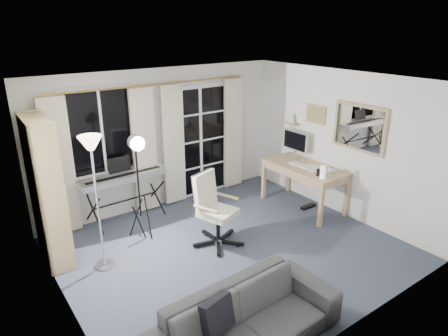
# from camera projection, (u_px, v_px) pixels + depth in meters

# --- Properties ---
(floor) EXTENTS (4.50, 4.00, 0.02)m
(floor) POSITION_uv_depth(u_px,v_px,m) (231.00, 250.00, 5.78)
(floor) COLOR #343B4C
(floor) RESTS_ON ground
(window) EXTENTS (1.20, 0.08, 1.40)m
(window) POSITION_uv_depth(u_px,v_px,m) (101.00, 131.00, 6.19)
(window) COLOR white
(window) RESTS_ON floor
(french_door) EXTENTS (1.32, 0.09, 2.11)m
(french_door) POSITION_uv_depth(u_px,v_px,m) (200.00, 142.00, 7.34)
(french_door) COLOR white
(french_door) RESTS_ON floor
(curtains) EXTENTS (3.60, 0.07, 2.13)m
(curtains) POSITION_uv_depth(u_px,v_px,m) (158.00, 148.00, 6.76)
(curtains) COLOR gold
(curtains) RESTS_ON floor
(bookshelf) EXTENTS (0.36, 0.94, 2.00)m
(bookshelf) POSITION_uv_depth(u_px,v_px,m) (44.00, 196.00, 5.25)
(bookshelf) COLOR tan
(bookshelf) RESTS_ON floor
(torchiere_lamp) EXTENTS (0.33, 0.33, 1.82)m
(torchiere_lamp) POSITION_uv_depth(u_px,v_px,m) (93.00, 164.00, 4.89)
(torchiere_lamp) COLOR #B2B2B7
(torchiere_lamp) RESTS_ON floor
(keyboard_piano) EXTENTS (1.41, 0.72, 1.01)m
(keyboard_piano) POSITION_uv_depth(u_px,v_px,m) (123.00, 178.00, 6.33)
(keyboard_piano) COLOR black
(keyboard_piano) RESTS_ON floor
(studio_light) EXTENTS (0.32, 0.33, 1.67)m
(studio_light) POSITION_uv_depth(u_px,v_px,m) (137.00, 155.00, 5.59)
(studio_light) COLOR black
(studio_light) RESTS_ON floor
(office_chair) EXTENTS (0.75, 0.72, 1.08)m
(office_chair) POSITION_uv_depth(u_px,v_px,m) (211.00, 203.00, 5.78)
(office_chair) COLOR black
(office_chair) RESTS_ON floor
(desk) EXTENTS (0.73, 1.45, 0.77)m
(desk) POSITION_uv_depth(u_px,v_px,m) (304.00, 171.00, 6.88)
(desk) COLOR tan
(desk) RESTS_ON floor
(monitor) EXTENTS (0.19, 0.56, 0.48)m
(monitor) POSITION_uv_depth(u_px,v_px,m) (295.00, 142.00, 7.20)
(monitor) COLOR silver
(monitor) RESTS_ON desk
(desk_clutter) EXTENTS (0.45, 0.88, 0.98)m
(desk_clutter) POSITION_uv_depth(u_px,v_px,m) (312.00, 180.00, 6.69)
(desk_clutter) COLOR white
(desk_clutter) RESTS_ON desk
(mug) EXTENTS (0.13, 0.10, 0.13)m
(mug) POSITION_uv_depth(u_px,v_px,m) (332.00, 169.00, 6.50)
(mug) COLOR silver
(mug) RESTS_ON desk
(wall_mirror) EXTENTS (0.04, 0.94, 0.74)m
(wall_mirror) POSITION_uv_depth(u_px,v_px,m) (359.00, 128.00, 6.20)
(wall_mirror) COLOR tan
(wall_mirror) RESTS_ON floor
(framed_print) EXTENTS (0.03, 0.42, 0.32)m
(framed_print) POSITION_uv_depth(u_px,v_px,m) (316.00, 114.00, 6.87)
(framed_print) COLOR tan
(framed_print) RESTS_ON floor
(wall_shelf) EXTENTS (0.16, 0.30, 0.18)m
(wall_shelf) POSITION_uv_depth(u_px,v_px,m) (292.00, 120.00, 7.28)
(wall_shelf) COLOR tan
(wall_shelf) RESTS_ON floor
(sofa) EXTENTS (2.06, 0.68, 0.80)m
(sofa) POSITION_uv_depth(u_px,v_px,m) (246.00, 313.00, 3.93)
(sofa) COLOR #2C2C2E
(sofa) RESTS_ON floor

